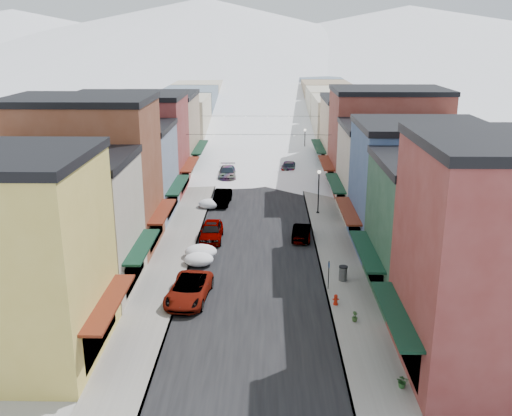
{
  "coord_description": "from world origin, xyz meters",
  "views": [
    {
      "loc": [
        0.84,
        -23.79,
        17.16
      ],
      "look_at": [
        0.0,
        23.09,
        2.74
      ],
      "focal_mm": 40.0,
      "sensor_mm": 36.0,
      "label": 1
    }
  ],
  "objects_px": {
    "car_white_suv": "(189,290)",
    "streetlamp_near": "(319,186)",
    "car_dark_hatch": "(222,197)",
    "trash_can": "(343,273)",
    "car_silver_sedan": "(211,231)",
    "fire_hydrant": "(336,300)",
    "car_green_sedan": "(301,232)"
  },
  "relations": [
    {
      "from": "car_green_sedan",
      "to": "fire_hydrant",
      "type": "distance_m",
      "value": 12.94
    },
    {
      "from": "trash_can",
      "to": "streetlamp_near",
      "type": "height_order",
      "value": "streetlamp_near"
    },
    {
      "from": "car_green_sedan",
      "to": "streetlamp_near",
      "type": "xyz_separation_m",
      "value": [
        2.04,
        7.06,
        2.21
      ]
    },
    {
      "from": "car_dark_hatch",
      "to": "car_green_sedan",
      "type": "height_order",
      "value": "car_dark_hatch"
    },
    {
      "from": "car_dark_hatch",
      "to": "trash_can",
      "type": "distance_m",
      "value": 21.87
    },
    {
      "from": "car_silver_sedan",
      "to": "car_dark_hatch",
      "type": "distance_m",
      "value": 10.8
    },
    {
      "from": "car_silver_sedan",
      "to": "car_dark_hatch",
      "type": "bearing_deg",
      "value": 88.86
    },
    {
      "from": "fire_hydrant",
      "to": "trash_can",
      "type": "height_order",
      "value": "trash_can"
    },
    {
      "from": "car_green_sedan",
      "to": "car_silver_sedan",
      "type": "bearing_deg",
      "value": 10.25
    },
    {
      "from": "trash_can",
      "to": "car_silver_sedan",
      "type": "bearing_deg",
      "value": 140.05
    },
    {
      "from": "fire_hydrant",
      "to": "car_silver_sedan",
      "type": "bearing_deg",
      "value": 126.75
    },
    {
      "from": "trash_can",
      "to": "streetlamp_near",
      "type": "bearing_deg",
      "value": 91.47
    },
    {
      "from": "car_white_suv",
      "to": "car_dark_hatch",
      "type": "distance_m",
      "value": 22.45
    },
    {
      "from": "car_silver_sedan",
      "to": "car_green_sedan",
      "type": "xyz_separation_m",
      "value": [
        7.8,
        0.42,
        -0.13
      ]
    },
    {
      "from": "fire_hydrant",
      "to": "car_white_suv",
      "type": "bearing_deg",
      "value": 175.35
    },
    {
      "from": "trash_can",
      "to": "streetlamp_near",
      "type": "distance_m",
      "value": 16.21
    },
    {
      "from": "fire_hydrant",
      "to": "trash_can",
      "type": "distance_m",
      "value": 3.98
    },
    {
      "from": "car_dark_hatch",
      "to": "car_white_suv",
      "type": "bearing_deg",
      "value": -87.5
    },
    {
      "from": "trash_can",
      "to": "car_green_sedan",
      "type": "bearing_deg",
      "value": 105.24
    },
    {
      "from": "car_white_suv",
      "to": "streetlamp_near",
      "type": "height_order",
      "value": "streetlamp_near"
    },
    {
      "from": "car_white_suv",
      "to": "car_green_sedan",
      "type": "distance_m",
      "value": 14.6
    },
    {
      "from": "car_white_suv",
      "to": "car_silver_sedan",
      "type": "height_order",
      "value": "car_silver_sedan"
    },
    {
      "from": "car_silver_sedan",
      "to": "car_green_sedan",
      "type": "height_order",
      "value": "car_silver_sedan"
    },
    {
      "from": "car_white_suv",
      "to": "trash_can",
      "type": "height_order",
      "value": "car_white_suv"
    },
    {
      "from": "car_dark_hatch",
      "to": "trash_can",
      "type": "relative_size",
      "value": 4.16
    },
    {
      "from": "car_green_sedan",
      "to": "fire_hydrant",
      "type": "bearing_deg",
      "value": 103.79
    },
    {
      "from": "car_silver_sedan",
      "to": "fire_hydrant",
      "type": "bearing_deg",
      "value": -53.75
    },
    {
      "from": "fire_hydrant",
      "to": "streetlamp_near",
      "type": "distance_m",
      "value": 20.06
    },
    {
      "from": "fire_hydrant",
      "to": "streetlamp_near",
      "type": "height_order",
      "value": "streetlamp_near"
    },
    {
      "from": "streetlamp_near",
      "to": "trash_can",
      "type": "bearing_deg",
      "value": -88.53
    },
    {
      "from": "streetlamp_near",
      "to": "car_green_sedan",
      "type": "bearing_deg",
      "value": -106.12
    },
    {
      "from": "car_dark_hatch",
      "to": "trash_can",
      "type": "bearing_deg",
      "value": -58.52
    }
  ]
}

